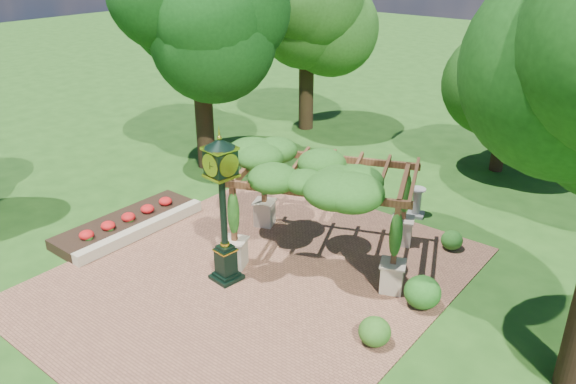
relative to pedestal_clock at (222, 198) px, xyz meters
The scene contains 13 objects.
ground 2.69m from the pedestal_clock, 32.31° to the right, with size 120.00×120.00×0.00m, color #1E4714.
brick_plaza 2.73m from the pedestal_clock, 48.51° to the left, with size 10.00×12.00×0.04m, color brown.
border_wall 4.70m from the pedestal_clock, behind, with size 0.35×5.00×0.40m, color #C6B793.
flower_bed 5.50m from the pedestal_clock, behind, with size 1.50×5.00×0.36m, color red.
pedestal_clock is the anchor object (origin of this frame).
pergola 3.16m from the pedestal_clock, 65.19° to the left, with size 6.27×5.16×3.40m.
sundial 7.87m from the pedestal_clock, 71.84° to the left, with size 0.73×0.73×1.06m.
shrub_front 5.30m from the pedestal_clock, ahead, with size 0.79×0.79×0.71m, color #2A5919.
shrub_mid 5.91m from the pedestal_clock, 24.62° to the left, with size 0.98×0.98×0.88m, color #215A19.
shrub_back 7.52m from the pedestal_clock, 52.59° to the left, with size 0.68×0.68×0.61m, color #245C1A.
tree_west_near 9.98m from the pedestal_clock, 139.70° to the left, with size 4.89×4.89×9.71m.
tree_west_far 14.91m from the pedestal_clock, 118.04° to the left, with size 5.02×5.02×8.18m.
tree_north 13.72m from the pedestal_clock, 77.24° to the left, with size 3.89×3.89×5.76m.
Camera 1 is at (9.45, -9.29, 9.03)m, focal length 35.00 mm.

